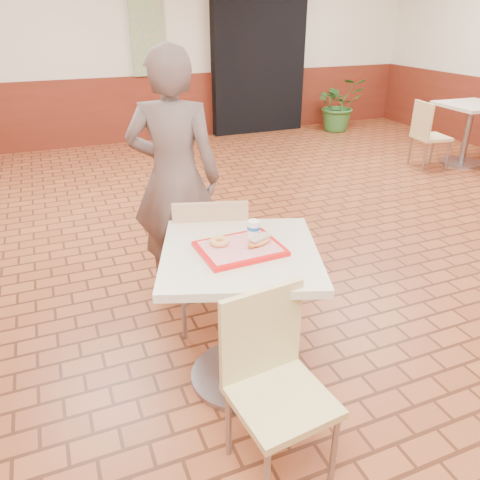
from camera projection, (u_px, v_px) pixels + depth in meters
name	position (u px, v px, depth m)	size (l,w,h in m)	color
room_shell	(397.00, 80.00, 3.10)	(8.01, 10.01, 3.01)	brown
wainscot_band	(378.00, 218.00, 3.54)	(8.00, 10.00, 1.00)	#612012
corridor_doorway	(259.00, 65.00, 7.74)	(1.60, 0.22, 2.20)	black
promo_poster	(147.00, 33.00, 6.95)	(0.50, 0.03, 1.20)	gray
main_table	(240.00, 296.00, 2.48)	(0.78, 0.78, 0.83)	beige
chair_main_front	(273.00, 377.00, 2.03)	(0.44, 0.44, 0.87)	#DAC882
chair_main_back	(211.00, 258.00, 2.93)	(0.54, 0.54, 0.94)	tan
customer	(175.00, 178.00, 3.22)	(0.64, 0.42, 1.75)	#63514D
serving_tray	(240.00, 248.00, 2.35)	(0.41, 0.32, 0.03)	red
ring_donut	(219.00, 241.00, 2.36)	(0.10, 0.10, 0.03)	#E09E51
long_john_donut	(259.00, 241.00, 2.35)	(0.15, 0.11, 0.04)	#EC8F45
paper_cup	(254.00, 228.00, 2.44)	(0.07, 0.07, 0.08)	white
second_table	(469.00, 124.00, 6.25)	(0.77, 0.77, 0.81)	beige
chair_second_left	(427.00, 132.00, 6.09)	(0.46, 0.46, 0.87)	#E5CD89
potted_plant	(339.00, 104.00, 8.07)	(0.81, 0.70, 0.90)	#306829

